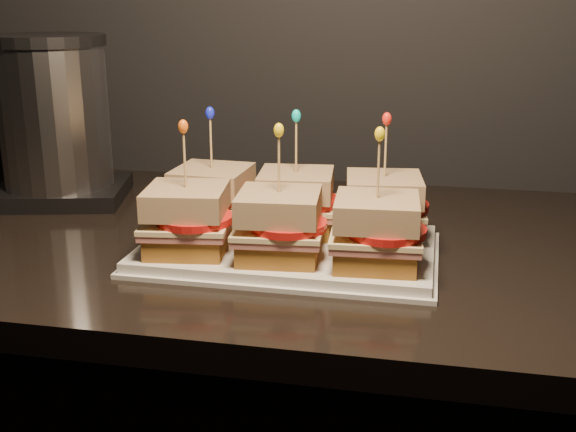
# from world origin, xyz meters

# --- Properties ---
(granite_slab) EXTENTS (2.20, 0.67, 0.04)m
(granite_slab) POSITION_xyz_m (-0.03, 1.68, 0.93)
(granite_slab) COLOR black
(granite_slab) RESTS_ON cabinet
(platter) EXTENTS (0.37, 0.23, 0.02)m
(platter) POSITION_xyz_m (0.07, 1.59, 0.96)
(platter) COLOR white
(platter) RESTS_ON granite_slab
(platter_rim) EXTENTS (0.38, 0.24, 0.01)m
(platter_rim) POSITION_xyz_m (0.07, 1.59, 0.95)
(platter_rim) COLOR white
(platter_rim) RESTS_ON granite_slab
(sandwich_0_bread_bot) EXTENTS (0.10, 0.10, 0.03)m
(sandwich_0_bread_bot) POSITION_xyz_m (-0.04, 1.65, 0.98)
(sandwich_0_bread_bot) COLOR brown
(sandwich_0_bread_bot) RESTS_ON platter
(sandwich_0_ham) EXTENTS (0.11, 0.10, 0.01)m
(sandwich_0_ham) POSITION_xyz_m (-0.04, 1.65, 1.00)
(sandwich_0_ham) COLOR #B05959
(sandwich_0_ham) RESTS_ON sandwich_0_bread_bot
(sandwich_0_cheese) EXTENTS (0.11, 0.11, 0.01)m
(sandwich_0_cheese) POSITION_xyz_m (-0.04, 1.65, 1.01)
(sandwich_0_cheese) COLOR beige
(sandwich_0_cheese) RESTS_ON sandwich_0_ham
(sandwich_0_tomato) EXTENTS (0.09, 0.09, 0.01)m
(sandwich_0_tomato) POSITION_xyz_m (-0.03, 1.64, 1.01)
(sandwich_0_tomato) COLOR red
(sandwich_0_tomato) RESTS_ON sandwich_0_cheese
(sandwich_0_bread_top) EXTENTS (0.10, 0.10, 0.03)m
(sandwich_0_bread_top) POSITION_xyz_m (-0.04, 1.65, 1.03)
(sandwich_0_bread_top) COLOR brown
(sandwich_0_bread_top) RESTS_ON sandwich_0_tomato
(sandwich_0_pick) EXTENTS (0.00, 0.00, 0.09)m
(sandwich_0_pick) POSITION_xyz_m (-0.04, 1.65, 1.08)
(sandwich_0_pick) COLOR tan
(sandwich_0_pick) RESTS_ON sandwich_0_bread_top
(sandwich_0_frill) EXTENTS (0.01, 0.01, 0.02)m
(sandwich_0_frill) POSITION_xyz_m (-0.04, 1.65, 1.13)
(sandwich_0_frill) COLOR #1620E3
(sandwich_0_frill) RESTS_ON sandwich_0_pick
(sandwich_1_bread_bot) EXTENTS (0.10, 0.10, 0.03)m
(sandwich_1_bread_bot) POSITION_xyz_m (0.07, 1.65, 0.98)
(sandwich_1_bread_bot) COLOR brown
(sandwich_1_bread_bot) RESTS_ON platter
(sandwich_1_ham) EXTENTS (0.11, 0.11, 0.01)m
(sandwich_1_ham) POSITION_xyz_m (0.07, 1.65, 1.00)
(sandwich_1_ham) COLOR #B05959
(sandwich_1_ham) RESTS_ON sandwich_1_bread_bot
(sandwich_1_cheese) EXTENTS (0.12, 0.11, 0.01)m
(sandwich_1_cheese) POSITION_xyz_m (0.07, 1.65, 1.01)
(sandwich_1_cheese) COLOR beige
(sandwich_1_cheese) RESTS_ON sandwich_1_ham
(sandwich_1_tomato) EXTENTS (0.09, 0.09, 0.01)m
(sandwich_1_tomato) POSITION_xyz_m (0.08, 1.64, 1.01)
(sandwich_1_tomato) COLOR red
(sandwich_1_tomato) RESTS_ON sandwich_1_cheese
(sandwich_1_bread_top) EXTENTS (0.11, 0.11, 0.03)m
(sandwich_1_bread_top) POSITION_xyz_m (0.07, 1.65, 1.03)
(sandwich_1_bread_top) COLOR brown
(sandwich_1_bread_top) RESTS_ON sandwich_1_tomato
(sandwich_1_pick) EXTENTS (0.00, 0.00, 0.09)m
(sandwich_1_pick) POSITION_xyz_m (0.07, 1.65, 1.08)
(sandwich_1_pick) COLOR tan
(sandwich_1_pick) RESTS_ON sandwich_1_bread_top
(sandwich_1_frill) EXTENTS (0.01, 0.01, 0.02)m
(sandwich_1_frill) POSITION_xyz_m (0.07, 1.65, 1.13)
(sandwich_1_frill) COLOR #08CABE
(sandwich_1_frill) RESTS_ON sandwich_1_pick
(sandwich_2_bread_bot) EXTENTS (0.11, 0.11, 0.03)m
(sandwich_2_bread_bot) POSITION_xyz_m (0.19, 1.65, 0.98)
(sandwich_2_bread_bot) COLOR brown
(sandwich_2_bread_bot) RESTS_ON platter
(sandwich_2_ham) EXTENTS (0.12, 0.11, 0.01)m
(sandwich_2_ham) POSITION_xyz_m (0.19, 1.65, 1.00)
(sandwich_2_ham) COLOR #B05959
(sandwich_2_ham) RESTS_ON sandwich_2_bread_bot
(sandwich_2_cheese) EXTENTS (0.12, 0.11, 0.01)m
(sandwich_2_cheese) POSITION_xyz_m (0.19, 1.65, 1.01)
(sandwich_2_cheese) COLOR beige
(sandwich_2_cheese) RESTS_ON sandwich_2_ham
(sandwich_2_tomato) EXTENTS (0.09, 0.09, 0.01)m
(sandwich_2_tomato) POSITION_xyz_m (0.20, 1.64, 1.01)
(sandwich_2_tomato) COLOR red
(sandwich_2_tomato) RESTS_ON sandwich_2_cheese
(sandwich_2_bread_top) EXTENTS (0.11, 0.11, 0.03)m
(sandwich_2_bread_top) POSITION_xyz_m (0.19, 1.65, 1.03)
(sandwich_2_bread_top) COLOR brown
(sandwich_2_bread_top) RESTS_ON sandwich_2_tomato
(sandwich_2_pick) EXTENTS (0.00, 0.00, 0.09)m
(sandwich_2_pick) POSITION_xyz_m (0.19, 1.65, 1.08)
(sandwich_2_pick) COLOR tan
(sandwich_2_pick) RESTS_ON sandwich_2_bread_top
(sandwich_2_frill) EXTENTS (0.01, 0.01, 0.02)m
(sandwich_2_frill) POSITION_xyz_m (0.19, 1.65, 1.13)
(sandwich_2_frill) COLOR red
(sandwich_2_frill) RESTS_ON sandwich_2_pick
(sandwich_3_bread_bot) EXTENTS (0.11, 0.11, 0.03)m
(sandwich_3_bread_bot) POSITION_xyz_m (-0.04, 1.54, 0.98)
(sandwich_3_bread_bot) COLOR brown
(sandwich_3_bread_bot) RESTS_ON platter
(sandwich_3_ham) EXTENTS (0.12, 0.11, 0.01)m
(sandwich_3_ham) POSITION_xyz_m (-0.04, 1.54, 1.00)
(sandwich_3_ham) COLOR #B05959
(sandwich_3_ham) RESTS_ON sandwich_3_bread_bot
(sandwich_3_cheese) EXTENTS (0.12, 0.12, 0.01)m
(sandwich_3_cheese) POSITION_xyz_m (-0.04, 1.54, 1.01)
(sandwich_3_cheese) COLOR beige
(sandwich_3_cheese) RESTS_ON sandwich_3_ham
(sandwich_3_tomato) EXTENTS (0.09, 0.09, 0.01)m
(sandwich_3_tomato) POSITION_xyz_m (-0.03, 1.54, 1.01)
(sandwich_3_tomato) COLOR red
(sandwich_3_tomato) RESTS_ON sandwich_3_cheese
(sandwich_3_bread_top) EXTENTS (0.11, 0.11, 0.03)m
(sandwich_3_bread_top) POSITION_xyz_m (-0.04, 1.54, 1.03)
(sandwich_3_bread_top) COLOR brown
(sandwich_3_bread_top) RESTS_ON sandwich_3_tomato
(sandwich_3_pick) EXTENTS (0.00, 0.00, 0.09)m
(sandwich_3_pick) POSITION_xyz_m (-0.04, 1.54, 1.08)
(sandwich_3_pick) COLOR tan
(sandwich_3_pick) RESTS_ON sandwich_3_bread_top
(sandwich_3_frill) EXTENTS (0.01, 0.01, 0.02)m
(sandwich_3_frill) POSITION_xyz_m (-0.04, 1.54, 1.13)
(sandwich_3_frill) COLOR #EE5D11
(sandwich_3_frill) RESTS_ON sandwich_3_pick
(sandwich_4_bread_bot) EXTENTS (0.10, 0.10, 0.03)m
(sandwich_4_bread_bot) POSITION_xyz_m (0.07, 1.54, 0.98)
(sandwich_4_bread_bot) COLOR brown
(sandwich_4_bread_bot) RESTS_ON platter
(sandwich_4_ham) EXTENTS (0.11, 0.11, 0.01)m
(sandwich_4_ham) POSITION_xyz_m (0.07, 1.54, 1.00)
(sandwich_4_ham) COLOR #B05959
(sandwich_4_ham) RESTS_ON sandwich_4_bread_bot
(sandwich_4_cheese) EXTENTS (0.11, 0.11, 0.01)m
(sandwich_4_cheese) POSITION_xyz_m (0.07, 1.54, 1.01)
(sandwich_4_cheese) COLOR beige
(sandwich_4_cheese) RESTS_ON sandwich_4_ham
(sandwich_4_tomato) EXTENTS (0.09, 0.09, 0.01)m
(sandwich_4_tomato) POSITION_xyz_m (0.08, 1.54, 1.01)
(sandwich_4_tomato) COLOR red
(sandwich_4_tomato) RESTS_ON sandwich_4_cheese
(sandwich_4_bread_top) EXTENTS (0.10, 0.10, 0.03)m
(sandwich_4_bread_top) POSITION_xyz_m (0.07, 1.54, 1.03)
(sandwich_4_bread_top) COLOR brown
(sandwich_4_bread_top) RESTS_ON sandwich_4_tomato
(sandwich_4_pick) EXTENTS (0.00, 0.00, 0.09)m
(sandwich_4_pick) POSITION_xyz_m (0.07, 1.54, 1.08)
(sandwich_4_pick) COLOR tan
(sandwich_4_pick) RESTS_ON sandwich_4_bread_top
(sandwich_4_frill) EXTENTS (0.01, 0.01, 0.02)m
(sandwich_4_frill) POSITION_xyz_m (0.07, 1.54, 1.13)
(sandwich_4_frill) COLOR yellow
(sandwich_4_frill) RESTS_ON sandwich_4_pick
(sandwich_5_bread_bot) EXTENTS (0.10, 0.10, 0.03)m
(sandwich_5_bread_bot) POSITION_xyz_m (0.19, 1.54, 0.98)
(sandwich_5_bread_bot) COLOR brown
(sandwich_5_bread_bot) RESTS_ON platter
(sandwich_5_ham) EXTENTS (0.11, 0.11, 0.01)m
(sandwich_5_ham) POSITION_xyz_m (0.19, 1.54, 1.00)
(sandwich_5_ham) COLOR #B05959
(sandwich_5_ham) RESTS_ON sandwich_5_bread_bot
(sandwich_5_cheese) EXTENTS (0.11, 0.11, 0.01)m
(sandwich_5_cheese) POSITION_xyz_m (0.19, 1.54, 1.01)
(sandwich_5_cheese) COLOR beige
(sandwich_5_cheese) RESTS_ON sandwich_5_ham
(sandwich_5_tomato) EXTENTS (0.09, 0.09, 0.01)m
(sandwich_5_tomato) POSITION_xyz_m (0.20, 1.54, 1.01)
(sandwich_5_tomato) COLOR red
(sandwich_5_tomato) RESTS_ON sandwich_5_cheese
(sandwich_5_bread_top) EXTENTS (0.10, 0.10, 0.03)m
(sandwich_5_bread_top) POSITION_xyz_m (0.19, 1.54, 1.03)
(sandwich_5_bread_top) COLOR brown
(sandwich_5_bread_top) RESTS_ON sandwich_5_tomato
(sandwich_5_pick) EXTENTS (0.00, 0.00, 0.09)m
(sandwich_5_pick) POSITION_xyz_m (0.19, 1.54, 1.08)
(sandwich_5_pick) COLOR tan
(sandwich_5_pick) RESTS_ON sandwich_5_bread_top
(sandwich_5_frill) EXTENTS (0.01, 0.01, 0.02)m
(sandwich_5_frill) POSITION_xyz_m (0.19, 1.54, 1.13)
(sandwich_5_frill) COLOR yellow
(sandwich_5_frill) RESTS_ON sandwich_5_pick
(appliance_base) EXTENTS (0.24, 0.22, 0.03)m
(appliance_base) POSITION_xyz_m (-0.35, 1.78, 0.96)
(appliance_base) COLOR #262628
(appliance_base) RESTS_ON granite_slab
(appliance_body) EXTENTS (0.17, 0.17, 0.22)m
(appliance_body) POSITION_xyz_m (-0.35, 1.78, 1.09)
(appliance_body) COLOR silver
(appliance_body) RESTS_ON appliance_base
(appliance_lid) EXTENTS (0.18, 0.18, 0.02)m
(appliance_lid) POSITION_xyz_m (-0.35, 1.78, 1.21)
(appliance_lid) COLOR #262628
(appliance_lid) RESTS_ON appliance_body
(appliance) EXTENTS (0.21, 0.17, 0.27)m
(appliance) POSITION_xyz_m (-0.35, 1.78, 1.08)
(appliance) COLOR silver
(appliance) RESTS_ON granite_slab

